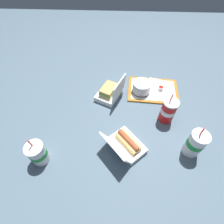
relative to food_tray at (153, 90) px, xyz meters
The scene contains 11 objects.
ground_plane 0.38m from the food_tray, 34.45° to the left, with size 3.20×3.20×0.00m, color #4C6070.
food_tray is the anchor object (origin of this frame).
cake_container 0.10m from the food_tray, 12.67° to the left, with size 0.13×0.13×0.08m.
ketchup_cup 0.06m from the food_tray, behind, with size 0.04×0.04×0.02m.
napkin_stack 0.07m from the food_tray, 107.59° to the right, with size 0.10×0.10×0.00m, color white.
plastic_fork 0.12m from the food_tray, 134.36° to the left, with size 0.11×0.01×0.01m, color white.
clamshell_hotdog_front 0.52m from the food_tray, 66.79° to the left, with size 0.28×0.28×0.16m.
clamshell_sandwich_back 0.33m from the food_tray, 12.93° to the left, with size 0.22×0.23×0.18m.
soda_cup_right 0.52m from the food_tray, 108.67° to the left, with size 0.10×0.10×0.24m.
soda_cup_back 0.28m from the food_tray, 101.99° to the left, with size 0.10×0.10×0.23m.
soda_cup_corner 0.89m from the food_tray, 39.98° to the left, with size 0.10×0.10×0.21m.
Camera 1 is at (-0.05, 0.73, 0.94)m, focal length 28.00 mm.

